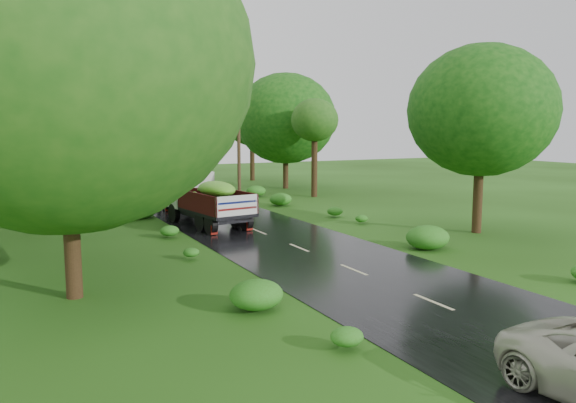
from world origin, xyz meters
TOP-DOWN VIEW (x-y plane):
  - ground at (0.00, 0.00)m, footprint 120.00×120.00m
  - road at (0.00, 5.00)m, footprint 6.50×80.00m
  - road_lines at (0.00, 6.00)m, footprint 0.12×69.60m
  - truck_near at (-1.65, 14.96)m, footprint 2.96×6.35m
  - truck_far at (-0.80, 22.99)m, footprint 3.11×6.97m
  - utility_pole at (4.25, 25.02)m, footprint 1.53×0.25m
  - trees_left at (-10.25, 20.15)m, footprint 7.38×34.06m
  - trees_right at (9.44, 23.12)m, footprint 4.51×32.22m
  - shrubs at (0.00, 14.00)m, footprint 11.90×44.00m

SIDE VIEW (x-z plane):
  - ground at x=0.00m, z-range 0.00..0.00m
  - road at x=0.00m, z-range 0.00..0.02m
  - road_lines at x=0.00m, z-range 0.02..0.02m
  - shrubs at x=0.00m, z-range 0.00..0.70m
  - truck_near at x=-1.65m, z-range 0.17..2.74m
  - truck_far at x=-0.80m, z-range 0.19..3.02m
  - utility_pole at x=4.25m, z-range 0.13..8.87m
  - trees_right at x=9.44m, z-range 1.80..9.17m
  - trees_left at x=-10.25m, z-range 1.92..11.36m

